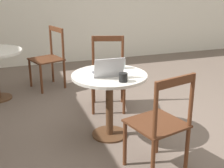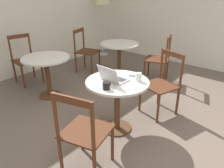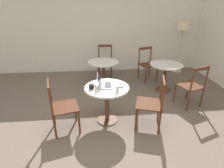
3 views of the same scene
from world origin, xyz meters
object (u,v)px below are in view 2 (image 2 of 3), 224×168
chair_near_right (162,84)px  mouse (132,74)px  chair_mid_back (86,51)px  cafe_table_far (47,66)px  laptop (113,78)px  drinking_glass (139,77)px  mug (106,86)px  floor_lamp (102,3)px  chair_near_left (84,133)px  cafe_table_mid (119,50)px  chair_far_back (25,60)px  cafe_table_near (117,92)px  chair_mid_front (159,59)px

chair_near_right → mouse: chair_near_right is taller
chair_mid_back → cafe_table_far: bearing=-162.5°
cafe_table_far → laptop: (-0.05, -1.48, 0.19)m
laptop → drinking_glass: laptop is taller
mouse → mug: mug is taller
floor_lamp → drinking_glass: bearing=-130.9°
mouse → mug: 0.52m
chair_near_left → chair_near_right: same height
cafe_table_mid → floor_lamp: 1.83m
chair_mid_back → chair_far_back: same height
cafe_table_near → cafe_table_mid: same height
chair_mid_back → mouse: size_ratio=9.28×
chair_mid_front → chair_far_back: (-1.70, 1.98, 0.00)m
chair_mid_front → laptop: 1.89m
laptop → cafe_table_far: bearing=88.1°
chair_near_right → chair_far_back: 2.68m
cafe_table_near → floor_lamp: size_ratio=0.50×
chair_far_back → chair_mid_back: bearing=-20.2°
chair_mid_front → drinking_glass: bearing=-160.5°
cafe_table_mid → chair_far_back: size_ratio=0.85×
mug → laptop: bearing=21.8°
chair_mid_back → chair_mid_front: size_ratio=1.00×
chair_near_left → chair_far_back: bearing=71.1°
chair_near_left → laptop: bearing=18.0°
cafe_table_far → chair_mid_back: bearing=17.5°
cafe_table_far → laptop: bearing=-91.9°
cafe_table_far → drinking_glass: 1.74m
cafe_table_mid → drinking_glass: (-1.37, -1.37, 0.20)m
cafe_table_far → chair_near_left: 1.89m
chair_mid_back → drinking_glass: bearing=-118.1°
chair_mid_front → mug: size_ratio=7.74×
cafe_table_near → chair_near_left: 0.80m
cafe_table_near → floor_lamp: bearing=45.0°
chair_near_right → floor_lamp: (1.74, 2.73, 0.91)m
chair_near_right → chair_mid_front: 1.21m
cafe_table_mid → floor_lamp: size_ratio=0.50×
mug → chair_mid_front: bearing=11.8°
mouse → chair_near_right: bearing=-21.9°
chair_mid_back → chair_mid_front: bearing=-71.7°
cafe_table_near → laptop: size_ratio=2.50×
chair_mid_back → laptop: (-1.33, -1.88, 0.29)m
chair_near_right → chair_mid_front: size_ratio=1.00×
chair_far_back → laptop: 2.34m
cafe_table_mid → chair_near_left: size_ratio=0.85×
chair_near_right → chair_mid_back: bearing=76.0°
chair_far_back → mouse: (0.15, -2.39, 0.26)m
cafe_table_near → floor_lamp: floor_lamp is taller
mug → floor_lamp: bearing=42.7°
chair_near_right → floor_lamp: size_ratio=0.59×
cafe_table_near → drinking_glass: (0.16, -0.20, 0.20)m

